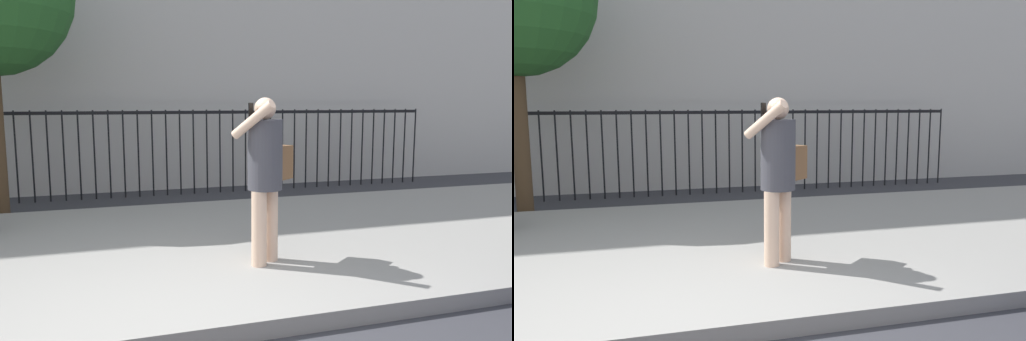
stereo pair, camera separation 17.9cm
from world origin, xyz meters
The scene contains 3 objects.
sidewalk centered at (0.00, 2.20, 0.07)m, with size 28.00×4.40×0.15m, color gray.
iron_fence centered at (0.00, 5.90, 1.02)m, with size 12.03×0.04×1.60m.
pedestrian_on_phone centered at (1.08, 1.26, 1.09)m, with size 0.70×0.65×1.63m.
Camera 2 is at (-0.21, -3.23, 1.73)m, focal length 34.00 mm.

